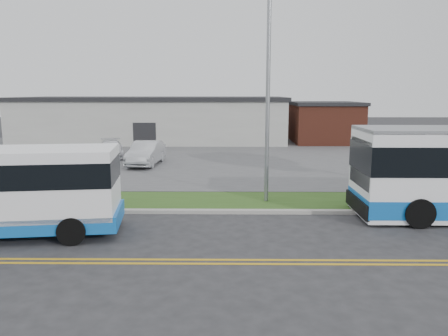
{
  "coord_description": "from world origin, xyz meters",
  "views": [
    {
      "loc": [
        1.35,
        -15.88,
        4.81
      ],
      "look_at": [
        1.15,
        2.56,
        1.6
      ],
      "focal_mm": 35.0,
      "sensor_mm": 36.0,
      "label": 1
    }
  ],
  "objects_px": {
    "streetlight_near": "(268,82)",
    "parked_car_a": "(146,153)",
    "parked_car_b": "(111,149)",
    "shuttle_bus": "(20,190)"
  },
  "relations": [
    {
      "from": "streetlight_near",
      "to": "parked_car_a",
      "type": "bearing_deg",
      "value": 126.31
    },
    {
      "from": "streetlight_near",
      "to": "parked_car_a",
      "type": "xyz_separation_m",
      "value": [
        -7.08,
        9.64,
        -4.36
      ]
    },
    {
      "from": "streetlight_near",
      "to": "parked_car_b",
      "type": "xyz_separation_m",
      "value": [
        -10.3,
        13.04,
        -4.51
      ]
    },
    {
      "from": "shuttle_bus",
      "to": "parked_car_b",
      "type": "height_order",
      "value": "shuttle_bus"
    },
    {
      "from": "streetlight_near",
      "to": "shuttle_bus",
      "type": "distance_m",
      "value": 10.36
    },
    {
      "from": "shuttle_bus",
      "to": "parked_car_a",
      "type": "relative_size",
      "value": 1.71
    },
    {
      "from": "parked_car_a",
      "to": "streetlight_near",
      "type": "bearing_deg",
      "value": -49.56
    },
    {
      "from": "streetlight_near",
      "to": "shuttle_bus",
      "type": "height_order",
      "value": "streetlight_near"
    },
    {
      "from": "shuttle_bus",
      "to": "parked_car_b",
      "type": "relative_size",
      "value": 1.87
    },
    {
      "from": "streetlight_near",
      "to": "parked_car_a",
      "type": "relative_size",
      "value": 2.03
    }
  ]
}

